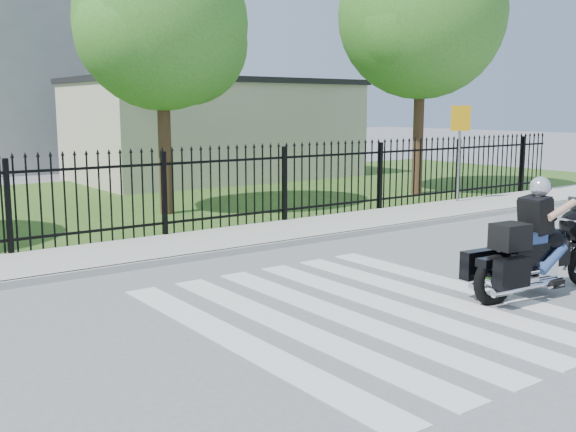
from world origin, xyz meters
TOP-DOWN VIEW (x-y plane):
  - ground at (0.00, 0.00)m, footprint 120.00×120.00m
  - crosswalk at (0.00, 0.00)m, footprint 5.00×5.50m
  - sidewalk at (0.00, 5.00)m, footprint 40.00×2.00m
  - curb at (0.00, 4.00)m, footprint 40.00×0.12m
  - grass_strip at (0.00, 12.00)m, footprint 40.00×12.00m
  - iron_fence at (0.00, 6.00)m, footprint 26.00×0.04m
  - tree_mid at (1.50, 9.00)m, footprint 4.20×4.20m
  - tree_right at (9.50, 8.00)m, footprint 5.00×5.00m
  - building_low at (7.00, 16.00)m, footprint 10.00×6.00m
  - building_low_roof at (7.00, 16.00)m, footprint 10.20×6.20m
  - motorcycle_rider at (2.53, -0.86)m, footprint 2.65×0.97m
  - traffic_sign at (8.65, 5.69)m, footprint 0.54×0.26m

SIDE VIEW (x-z plane):
  - ground at x=0.00m, z-range 0.00..0.00m
  - crosswalk at x=0.00m, z-range 0.00..0.01m
  - grass_strip at x=0.00m, z-range 0.00..0.02m
  - sidewalk at x=0.00m, z-range 0.00..0.12m
  - curb at x=0.00m, z-range 0.00..0.12m
  - motorcycle_rider at x=2.53m, z-range -0.16..1.59m
  - iron_fence at x=0.00m, z-range 0.00..1.80m
  - building_low at x=7.00m, z-range 0.00..3.50m
  - traffic_sign at x=8.65m, z-range 0.68..3.28m
  - building_low_roof at x=7.00m, z-range 3.50..3.70m
  - tree_mid at x=1.50m, z-range 1.28..8.06m
  - tree_right at x=9.50m, z-range 1.44..9.34m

